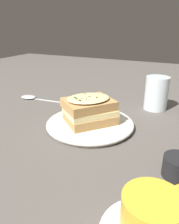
{
  "coord_description": "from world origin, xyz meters",
  "views": [
    {
      "loc": [
        0.51,
        0.27,
        0.28
      ],
      "look_at": [
        0.0,
        0.02,
        0.05
      ],
      "focal_mm": 35.0,
      "sensor_mm": 36.0,
      "label": 1
    }
  ],
  "objects_px": {
    "sandwich": "(89,110)",
    "teacup_with_saucer": "(152,219)",
    "spoon": "(31,97)",
    "water_glass": "(156,93)",
    "condiment_pot": "(178,167)",
    "dinner_plate": "(89,124)"
  },
  "relations": [
    {
      "from": "spoon",
      "to": "condiment_pot",
      "type": "distance_m",
      "value": 0.62
    },
    {
      "from": "teacup_with_saucer",
      "to": "condiment_pot",
      "type": "relative_size",
      "value": 2.39
    },
    {
      "from": "teacup_with_saucer",
      "to": "spoon",
      "type": "height_order",
      "value": "teacup_with_saucer"
    },
    {
      "from": "water_glass",
      "to": "teacup_with_saucer",
      "type": "bearing_deg",
      "value": 9.17
    },
    {
      "from": "dinner_plate",
      "to": "sandwich",
      "type": "xyz_separation_m",
      "value": [
        0.0,
        -0.0,
        0.04
      ]
    },
    {
      "from": "dinner_plate",
      "to": "condiment_pot",
      "type": "distance_m",
      "value": 0.28
    },
    {
      "from": "teacup_with_saucer",
      "to": "condiment_pot",
      "type": "height_order",
      "value": "teacup_with_saucer"
    },
    {
      "from": "sandwich",
      "to": "spoon",
      "type": "xyz_separation_m",
      "value": [
        -0.13,
        -0.32,
        -0.05
      ]
    },
    {
      "from": "spoon",
      "to": "condiment_pot",
      "type": "height_order",
      "value": "condiment_pot"
    },
    {
      "from": "sandwich",
      "to": "water_glass",
      "type": "bearing_deg",
      "value": 147.65
    },
    {
      "from": "spoon",
      "to": "dinner_plate",
      "type": "bearing_deg",
      "value": -116.51
    },
    {
      "from": "sandwich",
      "to": "teacup_with_saucer",
      "type": "height_order",
      "value": "sandwich"
    },
    {
      "from": "dinner_plate",
      "to": "water_glass",
      "type": "bearing_deg",
      "value": 148.02
    },
    {
      "from": "teacup_with_saucer",
      "to": "water_glass",
      "type": "bearing_deg",
      "value": 36.65
    },
    {
      "from": "water_glass",
      "to": "sandwich",
      "type": "bearing_deg",
      "value": -32.35
    },
    {
      "from": "sandwich",
      "to": "spoon",
      "type": "height_order",
      "value": "sandwich"
    },
    {
      "from": "dinner_plate",
      "to": "spoon",
      "type": "relative_size",
      "value": 1.41
    },
    {
      "from": "condiment_pot",
      "to": "dinner_plate",
      "type": "bearing_deg",
      "value": -116.21
    },
    {
      "from": "teacup_with_saucer",
      "to": "spoon",
      "type": "relative_size",
      "value": 0.8
    },
    {
      "from": "teacup_with_saucer",
      "to": "spoon",
      "type": "distance_m",
      "value": 0.68
    },
    {
      "from": "dinner_plate",
      "to": "teacup_with_saucer",
      "type": "bearing_deg",
      "value": 39.1
    },
    {
      "from": "dinner_plate",
      "to": "water_glass",
      "type": "height_order",
      "value": "water_glass"
    }
  ]
}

